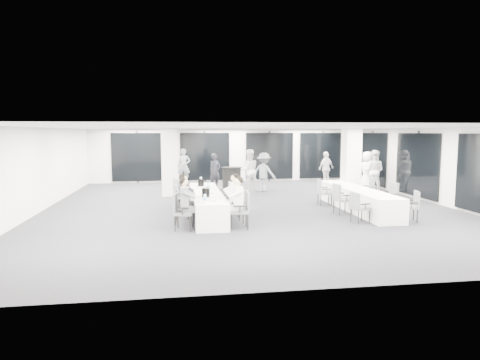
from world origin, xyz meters
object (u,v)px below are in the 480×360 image
object	(u,v)px
chair_side_left_mid	(340,197)
chair_side_right_near	(412,204)
chair_main_left_fourth	(180,197)
chair_side_right_far	(368,189)
standing_guest_d	(326,166)
ice_bucket_near	(206,192)
banquet_table_side	(357,199)
chair_main_right_mid	(234,199)
banquet_table_main	(206,203)
standing_guest_g	(184,164)
standing_guest_e	(367,168)
standing_guest_h	(374,168)
chair_side_left_far	(323,191)
chair_main_right_near	(242,207)
chair_main_right_second	(238,204)
standing_guest_b	(249,168)
chair_main_left_mid	(181,203)
chair_main_left_near	(181,209)
chair_main_left_far	(180,191)
chair_main_right_far	(227,192)
standing_guest_a	(215,169)
ice_bucket_far	(201,183)
standing_guest_c	(264,170)
chair_side_right_mid	(390,196)
chair_main_left_second	(180,205)
chair_side_left_near	(358,205)

from	to	relation	value
chair_side_left_mid	chair_side_right_near	bearing A→B (deg)	42.81
chair_main_left_fourth	chair_side_right_far	bearing A→B (deg)	96.51
standing_guest_d	ice_bucket_near	world-z (taller)	standing_guest_d
banquet_table_side	chair_main_right_mid	size ratio (longest dim) A/B	5.03
standing_guest_d	banquet_table_main	bearing A→B (deg)	19.80
banquet_table_side	standing_guest_g	distance (m)	10.10
chair_main_left_fourth	standing_guest_e	distance (m)	9.43
standing_guest_e	standing_guest_h	world-z (taller)	standing_guest_h
chair_side_left_far	ice_bucket_near	distance (m)	4.97
chair_main_right_near	chair_main_right_second	distance (m)	0.86
chair_main_right_near	standing_guest_b	distance (m)	7.53
banquet_table_main	standing_guest_b	bearing A→B (deg)	66.77
banquet_table_side	chair_main_left_fourth	bearing A→B (deg)	176.43
banquet_table_main	chair_main_left_mid	bearing A→B (deg)	-153.75
chair_main_right_second	standing_guest_h	world-z (taller)	standing_guest_h
standing_guest_e	chair_side_right_far	bearing A→B (deg)	125.00
chair_main_left_near	chair_main_left_far	bearing A→B (deg)	-169.19
chair_main_right_mid	standing_guest_d	world-z (taller)	standing_guest_d
chair_main_left_near	standing_guest_h	bearing A→B (deg)	137.37
chair_main_left_near	chair_main_right_far	xyz separation A→B (m)	(1.66, 3.48, -0.06)
chair_main_left_mid	chair_main_right_mid	size ratio (longest dim) A/B	0.86
standing_guest_a	ice_bucket_far	world-z (taller)	standing_guest_a
chair_main_right_near	standing_guest_c	bearing A→B (deg)	-12.73
chair_main_right_second	ice_bucket_far	xyz separation A→B (m)	(-0.92, 2.67, 0.34)
chair_main_left_far	standing_guest_a	size ratio (longest dim) A/B	0.54
chair_side_left_far	standing_guest_e	distance (m)	4.80
chair_side_right_near	chair_side_right_mid	xyz separation A→B (m)	(0.01, 1.37, 0.05)
chair_main_left_near	chair_side_right_mid	xyz separation A→B (m)	(6.80, 1.48, 0.01)
chair_main_left_far	chair_side_right_near	xyz separation A→B (m)	(6.79, -3.50, -0.06)
chair_main_right_far	banquet_table_main	bearing A→B (deg)	145.53
chair_side_left_far	standing_guest_h	xyz separation A→B (m)	(3.47, 3.15, 0.51)
chair_side_right_near	banquet_table_main	bearing A→B (deg)	87.46
chair_main_right_far	chair_side_right_near	world-z (taller)	chair_side_right_near
banquet_table_main	standing_guest_a	distance (m)	6.24
chair_side_left_far	standing_guest_h	world-z (taller)	standing_guest_h
chair_main_left_fourth	chair_side_left_far	xyz separation A→B (m)	(5.13, 0.76, 0.00)
chair_main_left_far	ice_bucket_near	world-z (taller)	ice_bucket_near
standing_guest_e	standing_guest_g	bearing A→B (deg)	34.82
standing_guest_c	standing_guest_h	size ratio (longest dim) A/B	0.94
ice_bucket_far	standing_guest_a	bearing A→B (deg)	79.00
standing_guest_d	ice_bucket_near	size ratio (longest dim) A/B	7.05
standing_guest_d	chair_main_right_far	bearing A→B (deg)	16.95
chair_main_right_mid	ice_bucket_near	size ratio (longest dim) A/B	3.72
banquet_table_main	banquet_table_side	xyz separation A→B (m)	(5.13, 0.11, 0.00)
chair_main_left_mid	standing_guest_c	bearing A→B (deg)	154.12
chair_main_left_second	standing_guest_h	bearing A→B (deg)	128.88
chair_main_left_second	ice_bucket_near	distance (m)	0.82
chair_side_left_near	standing_guest_h	xyz separation A→B (m)	(3.46, 6.21, 0.53)
standing_guest_e	standing_guest_b	bearing A→B (deg)	52.83
ice_bucket_far	chair_main_right_near	bearing A→B (deg)	-75.19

